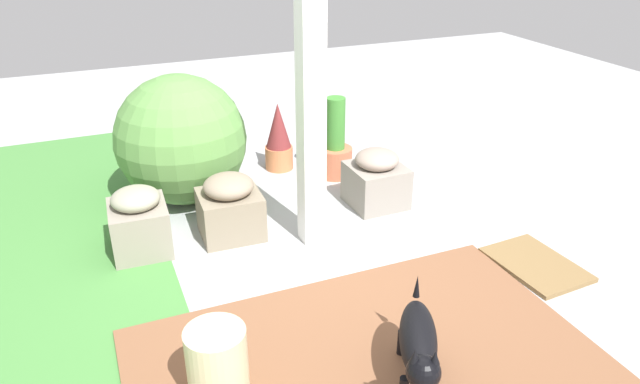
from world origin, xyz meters
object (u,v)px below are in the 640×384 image
at_px(porch_pillar, 311,95).
at_px(terracotta_pot_spiky, 278,138).
at_px(stone_planter_mid, 230,207).
at_px(dog, 419,344).
at_px(ceramic_urn, 218,367).
at_px(round_shrub, 181,140).
at_px(stone_planter_far, 139,222).
at_px(terracotta_pot_tall, 335,149).
at_px(doormat, 536,264).
at_px(stone_planter_nearest, 376,179).

bearing_deg(porch_pillar, terracotta_pot_spiky, -8.70).
height_order(stone_planter_mid, dog, stone_planter_mid).
bearing_deg(dog, porch_pillar, -2.45).
bearing_deg(ceramic_urn, dog, -107.31).
relative_size(stone_planter_mid, round_shrub, 0.46).
distance_m(stone_planter_far, round_shrub, 0.86).
bearing_deg(terracotta_pot_tall, porch_pillar, 147.52).
xyz_separation_m(dog, doormat, (0.63, -1.29, -0.25)).
distance_m(stone_planter_mid, dog, 1.86).
distance_m(stone_planter_nearest, round_shrub, 1.55).
height_order(porch_pillar, round_shrub, porch_pillar).
bearing_deg(dog, round_shrub, 14.04).
height_order(stone_planter_far, dog, stone_planter_far).
height_order(dog, doormat, dog).
height_order(porch_pillar, stone_planter_mid, porch_pillar).
relative_size(terracotta_pot_tall, dog, 1.10).
xyz_separation_m(stone_planter_far, round_shrub, (0.68, -0.44, 0.29)).
bearing_deg(stone_planter_nearest, terracotta_pot_spiky, 26.16).
height_order(stone_planter_far, round_shrub, round_shrub).
bearing_deg(stone_planter_nearest, stone_planter_far, 90.31).
distance_m(stone_planter_far, terracotta_pot_tall, 1.84).
height_order(terracotta_pot_tall, ceramic_urn, terracotta_pot_tall).
relative_size(terracotta_pot_spiky, dog, 0.95).
bearing_deg(stone_planter_mid, ceramic_urn, 163.09).
distance_m(stone_planter_mid, ceramic_urn, 1.59).
xyz_separation_m(porch_pillar, round_shrub, (0.98, 0.69, -0.55)).
xyz_separation_m(stone_planter_nearest, doormat, (-1.21, -0.56, -0.20)).
bearing_deg(doormat, porch_pillar, 53.65).
relative_size(stone_planter_nearest, ceramic_urn, 1.11).
height_order(porch_pillar, stone_planter_far, porch_pillar).
distance_m(porch_pillar, stone_planter_nearest, 1.12).
bearing_deg(doormat, terracotta_pot_spiky, 25.42).
bearing_deg(ceramic_urn, stone_planter_nearest, -46.50).
relative_size(stone_planter_mid, terracotta_pot_tall, 0.67).
relative_size(porch_pillar, terracotta_pot_tall, 3.00).
height_order(round_shrub, terracotta_pot_spiky, round_shrub).
bearing_deg(terracotta_pot_tall, dog, 165.04).
xyz_separation_m(stone_planter_mid, doormat, (-1.18, -1.74, -0.21)).
height_order(stone_planter_nearest, stone_planter_far, stone_planter_far).
xyz_separation_m(dog, ceramic_urn, (0.28, 0.91, -0.06)).
distance_m(stone_planter_far, doormat, 2.66).
distance_m(stone_planter_mid, terracotta_pot_spiky, 1.22).
distance_m(porch_pillar, stone_planter_mid, 1.01).
bearing_deg(stone_planter_mid, terracotta_pot_spiky, -35.32).
bearing_deg(stone_planter_far, round_shrub, -32.80).
xyz_separation_m(round_shrub, ceramic_urn, (-2.23, 0.28, -0.30)).
height_order(stone_planter_mid, stone_planter_far, stone_planter_far).
bearing_deg(terracotta_pot_spiky, dog, 174.70).
xyz_separation_m(porch_pillar, dog, (-1.53, 0.07, -0.79)).
bearing_deg(terracotta_pot_spiky, round_shrub, 107.97).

